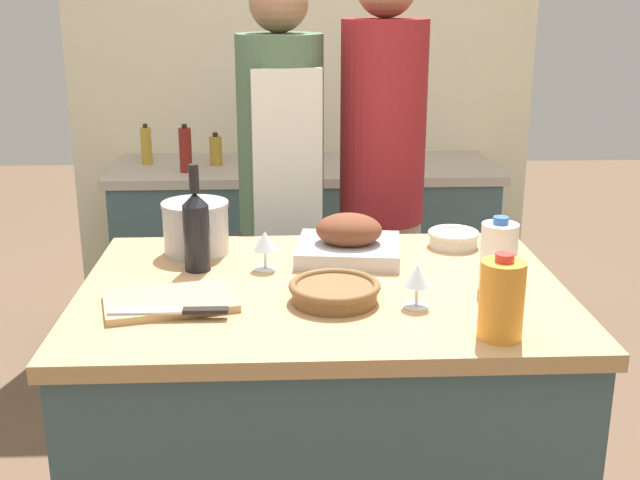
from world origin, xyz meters
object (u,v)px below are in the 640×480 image
(roasting_pan, at_px, (349,241))
(stand_mixer, at_px, (280,135))
(wicker_basket, at_px, (335,291))
(wine_glass_right, at_px, (417,277))
(wine_bottle_green, at_px, (196,229))
(person_cook_guest, at_px, (382,181))
(knife_chef, at_px, (173,311))
(condiment_bottle_short, at_px, (146,146))
(cutting_board, at_px, (170,301))
(juice_jug, at_px, (502,299))
(condiment_bottle_extra, at_px, (185,150))
(condiment_bottle_tall, at_px, (216,150))
(stock_pot, at_px, (196,227))
(person_cook_aproned, at_px, (282,193))
(mixing_bowl, at_px, (453,238))
(milk_jug, at_px, (498,256))
(wine_glass_left, at_px, (265,243))

(roasting_pan, height_order, stand_mixer, stand_mixer)
(wicker_basket, bearing_deg, wine_glass_right, -12.49)
(wine_bottle_green, height_order, person_cook_guest, person_cook_guest)
(wine_bottle_green, distance_m, knife_chef, 0.35)
(roasting_pan, relative_size, condiment_bottle_short, 1.71)
(cutting_board, xyz_separation_m, juice_jug, (0.74, -0.22, 0.08))
(condiment_bottle_extra, distance_m, person_cook_guest, 1.01)
(wine_glass_right, height_order, stand_mixer, stand_mixer)
(knife_chef, height_order, condiment_bottle_tall, condiment_bottle_tall)
(stock_pot, relative_size, stand_mixer, 0.54)
(condiment_bottle_short, distance_m, person_cook_aproned, 1.06)
(knife_chef, bearing_deg, juice_jug, -10.41)
(roasting_pan, xyz_separation_m, condiment_bottle_extra, (-0.60, 1.33, 0.01))
(person_cook_guest, bearing_deg, person_cook_aproned, 166.24)
(mixing_bowl, bearing_deg, person_cook_guest, 103.44)
(juice_jug, bearing_deg, wicker_basket, 147.01)
(cutting_board, bearing_deg, wine_glass_right, -4.04)
(wine_glass_right, distance_m, condiment_bottle_short, 2.10)
(condiment_bottle_tall, bearing_deg, stock_pot, -87.74)
(wine_bottle_green, distance_m, condiment_bottle_tall, 1.56)
(wicker_basket, height_order, condiment_bottle_extra, condiment_bottle_extra)
(juice_jug, bearing_deg, milk_jug, 76.64)
(juice_jug, relative_size, wine_glass_right, 1.78)
(stock_pot, bearing_deg, wicker_basket, -47.16)
(stock_pot, distance_m, knife_chef, 0.49)
(juice_jug, bearing_deg, condiment_bottle_short, 117.73)
(cutting_board, height_order, wine_bottle_green, wine_bottle_green)
(stock_pot, bearing_deg, wine_bottle_green, -83.10)
(cutting_board, distance_m, wine_glass_left, 0.34)
(person_cook_aproned, bearing_deg, wine_glass_right, -82.20)
(stock_pot, height_order, mixing_bowl, stock_pot)
(wine_glass_left, relative_size, person_cook_aproned, 0.06)
(person_cook_aproned, xyz_separation_m, person_cook_guest, (0.36, 0.03, 0.03))
(mixing_bowl, height_order, wine_glass_left, wine_glass_left)
(person_cook_aproned, bearing_deg, knife_chef, -112.44)
(mixing_bowl, bearing_deg, wine_bottle_green, -166.64)
(condiment_bottle_extra, bearing_deg, wine_glass_right, -66.65)
(roasting_pan, distance_m, milk_jug, 0.44)
(person_cook_aproned, bearing_deg, mixing_bowl, -57.58)
(juice_jug, distance_m, condiment_bottle_short, 2.33)
(juice_jug, xyz_separation_m, wine_glass_right, (-0.15, 0.18, -0.01))
(wine_glass_left, bearing_deg, roasting_pan, 20.82)
(stock_pot, xyz_separation_m, mixing_bowl, (0.75, 0.02, -0.05))
(roasting_pan, distance_m, condiment_bottle_short, 1.71)
(wicker_basket, bearing_deg, milk_jug, 9.29)
(wicker_basket, bearing_deg, condiment_bottle_short, 111.95)
(wine_glass_left, height_order, condiment_bottle_extra, condiment_bottle_extra)
(mixing_bowl, relative_size, wine_bottle_green, 0.52)
(condiment_bottle_short, xyz_separation_m, person_cook_aproned, (0.61, -0.86, -0.02))
(juice_jug, xyz_separation_m, knife_chef, (-0.72, 0.13, -0.07))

